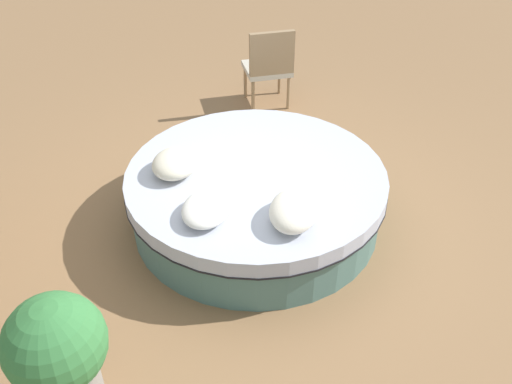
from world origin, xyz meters
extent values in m
plane|color=olive|center=(0.00, 0.00, 0.00)|extent=(16.00, 16.00, 0.00)
cylinder|color=#4C726B|center=(0.00, 0.00, 0.19)|extent=(2.18, 2.18, 0.38)
cylinder|color=black|center=(0.00, 0.00, 0.38)|extent=(2.26, 2.26, 0.02)
cylinder|color=#B2B7C6|center=(0.00, 0.00, 0.45)|extent=(2.25, 2.25, 0.14)
ellipsoid|color=beige|center=(-0.12, 0.68, 0.62)|extent=(0.46, 0.38, 0.19)
ellipsoid|color=white|center=(-0.64, 0.27, 0.59)|extent=(0.48, 0.37, 0.14)
ellipsoid|color=silver|center=(-0.58, -0.39, 0.62)|extent=(0.51, 0.37, 0.19)
cylinder|color=#997A56|center=(2.36, 0.57, 0.21)|extent=(0.04, 0.04, 0.42)
cylinder|color=#997A56|center=(2.54, 0.17, 0.21)|extent=(0.04, 0.04, 0.42)
cylinder|color=#997A56|center=(1.98, 0.40, 0.21)|extent=(0.04, 0.04, 0.42)
cylinder|color=#997A56|center=(2.16, 0.00, 0.21)|extent=(0.04, 0.04, 0.42)
cube|color=beige|center=(2.26, 0.28, 0.45)|extent=(0.67, 0.68, 0.06)
cube|color=#997A56|center=(2.06, 0.19, 0.73)|extent=(0.27, 0.50, 0.50)
sphere|color=#387A3D|center=(-2.08, 0.77, 0.67)|extent=(0.59, 0.59, 0.59)
camera|label=1|loc=(-3.83, -0.70, 3.24)|focal=38.86mm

